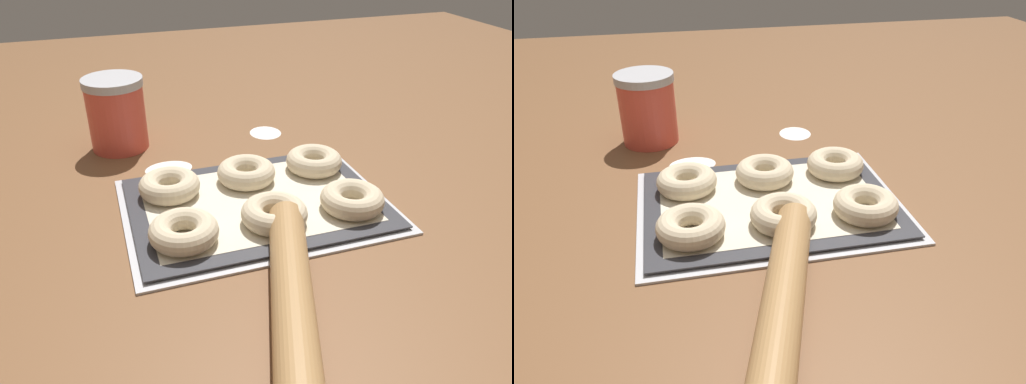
% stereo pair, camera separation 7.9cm
% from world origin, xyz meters
% --- Properties ---
extents(ground_plane, '(2.80, 2.80, 0.00)m').
position_xyz_m(ground_plane, '(0.00, 0.00, 0.00)').
color(ground_plane, brown).
extents(baking_tray, '(0.44, 0.32, 0.01)m').
position_xyz_m(baking_tray, '(-0.01, 0.02, 0.00)').
color(baking_tray, silver).
rests_on(baking_tray, ground_plane).
extents(baking_mat, '(0.41, 0.30, 0.00)m').
position_xyz_m(baking_mat, '(-0.01, 0.02, 0.01)').
color(baking_mat, '#333338').
rests_on(baking_mat, baking_tray).
extents(bagel_front_left, '(0.10, 0.10, 0.03)m').
position_xyz_m(bagel_front_left, '(-0.14, -0.06, 0.03)').
color(bagel_front_left, beige).
rests_on(bagel_front_left, baking_mat).
extents(bagel_front_center, '(0.10, 0.10, 0.03)m').
position_xyz_m(bagel_front_center, '(0.00, -0.05, 0.03)').
color(bagel_front_center, beige).
rests_on(bagel_front_center, baking_mat).
extents(bagel_front_right, '(0.10, 0.10, 0.03)m').
position_xyz_m(bagel_front_right, '(0.13, -0.05, 0.03)').
color(bagel_front_right, beige).
rests_on(bagel_front_right, baking_mat).
extents(bagel_back_left, '(0.10, 0.10, 0.03)m').
position_xyz_m(bagel_back_left, '(-0.14, 0.08, 0.03)').
color(bagel_back_left, beige).
rests_on(bagel_back_left, baking_mat).
extents(bagel_back_center, '(0.10, 0.10, 0.03)m').
position_xyz_m(bagel_back_center, '(-0.00, 0.09, 0.03)').
color(bagel_back_center, beige).
rests_on(bagel_back_center, baking_mat).
extents(bagel_back_right, '(0.10, 0.10, 0.03)m').
position_xyz_m(bagel_back_right, '(0.13, 0.09, 0.03)').
color(bagel_back_right, beige).
rests_on(bagel_back_right, baking_mat).
extents(flour_canister, '(0.12, 0.12, 0.15)m').
position_xyz_m(flour_canister, '(-0.20, 0.33, 0.07)').
color(flour_canister, '#DB4C3D').
rests_on(flour_canister, ground_plane).
extents(rolling_pin, '(0.18, 0.47, 0.05)m').
position_xyz_m(rolling_pin, '(-0.05, -0.24, 0.03)').
color(rolling_pin, '#AD7F4C').
rests_on(rolling_pin, ground_plane).
extents(flour_patch_near, '(0.09, 0.07, 0.00)m').
position_xyz_m(flour_patch_near, '(-0.12, 0.20, 0.00)').
color(flour_patch_near, white).
rests_on(flour_patch_near, ground_plane).
extents(flour_patch_far, '(0.07, 0.07, 0.00)m').
position_xyz_m(flour_patch_far, '(0.11, 0.31, 0.00)').
color(flour_patch_far, white).
rests_on(flour_patch_far, ground_plane).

